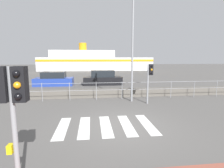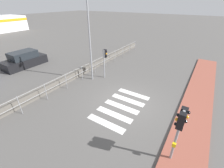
{
  "view_description": "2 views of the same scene",
  "coord_description": "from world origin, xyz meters",
  "px_view_note": "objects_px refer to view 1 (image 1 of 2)",
  "views": [
    {
      "loc": [
        -1.2,
        -7.07,
        2.83
      ],
      "look_at": [
        -0.13,
        2.0,
        1.5
      ],
      "focal_mm": 28.0,
      "sensor_mm": 36.0,
      "label": 1
    },
    {
      "loc": [
        -7.52,
        -3.68,
        6.04
      ],
      "look_at": [
        -0.21,
        1.0,
        1.2
      ],
      "focal_mm": 24.0,
      "sensor_mm": 36.0,
      "label": 2
    }
  ],
  "objects_px": {
    "ferry_boat": "(94,62)",
    "parked_car_blue": "(54,80)",
    "parked_car_black": "(103,78)",
    "traffic_light_near": "(12,97)",
    "streetlamp": "(133,37)",
    "traffic_light_far": "(150,75)"
  },
  "relations": [
    {
      "from": "traffic_light_far",
      "to": "streetlamp",
      "type": "xyz_separation_m",
      "value": [
        -0.97,
        0.52,
        2.33
      ]
    },
    {
      "from": "streetlamp",
      "to": "parked_car_blue",
      "type": "distance_m",
      "value": 10.98
    },
    {
      "from": "traffic_light_near",
      "to": "parked_car_blue",
      "type": "height_order",
      "value": "traffic_light_near"
    },
    {
      "from": "ferry_boat",
      "to": "traffic_light_near",
      "type": "bearing_deg",
      "value": -92.94
    },
    {
      "from": "traffic_light_far",
      "to": "parked_car_black",
      "type": "xyz_separation_m",
      "value": [
        -2.41,
        8.54,
        -1.17
      ]
    },
    {
      "from": "traffic_light_far",
      "to": "parked_car_black",
      "type": "height_order",
      "value": "traffic_light_far"
    },
    {
      "from": "ferry_boat",
      "to": "parked_car_blue",
      "type": "bearing_deg",
      "value": -100.35
    },
    {
      "from": "traffic_light_near",
      "to": "streetlamp",
      "type": "xyz_separation_m",
      "value": [
        4.16,
        7.52,
        2.06
      ]
    },
    {
      "from": "parked_car_blue",
      "to": "parked_car_black",
      "type": "bearing_deg",
      "value": 0.0
    },
    {
      "from": "traffic_light_far",
      "to": "streetlamp",
      "type": "distance_m",
      "value": 2.57
    },
    {
      "from": "ferry_boat",
      "to": "parked_car_black",
      "type": "bearing_deg",
      "value": -88.48
    },
    {
      "from": "traffic_light_far",
      "to": "parked_car_blue",
      "type": "relative_size",
      "value": 0.63
    },
    {
      "from": "traffic_light_near",
      "to": "ferry_boat",
      "type": "xyz_separation_m",
      "value": [
        2.07,
        40.28,
        -0.06
      ]
    },
    {
      "from": "parked_car_black",
      "to": "parked_car_blue",
      "type": "bearing_deg",
      "value": -180.0
    },
    {
      "from": "traffic_light_near",
      "to": "ferry_boat",
      "type": "distance_m",
      "value": 40.33
    },
    {
      "from": "traffic_light_far",
      "to": "parked_car_black",
      "type": "relative_size",
      "value": 0.6
    },
    {
      "from": "traffic_light_near",
      "to": "traffic_light_far",
      "type": "bearing_deg",
      "value": 53.77
    },
    {
      "from": "streetlamp",
      "to": "parked_car_blue",
      "type": "xyz_separation_m",
      "value": [
        -6.61,
        8.01,
        -3.54
      ]
    },
    {
      "from": "traffic_light_near",
      "to": "parked_car_black",
      "type": "bearing_deg",
      "value": 80.06
    },
    {
      "from": "streetlamp",
      "to": "ferry_boat",
      "type": "xyz_separation_m",
      "value": [
        -2.09,
        32.75,
        -2.13
      ]
    },
    {
      "from": "parked_car_black",
      "to": "traffic_light_near",
      "type": "bearing_deg",
      "value": -99.94
    },
    {
      "from": "ferry_boat",
      "to": "parked_car_blue",
      "type": "distance_m",
      "value": 25.19
    }
  ]
}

